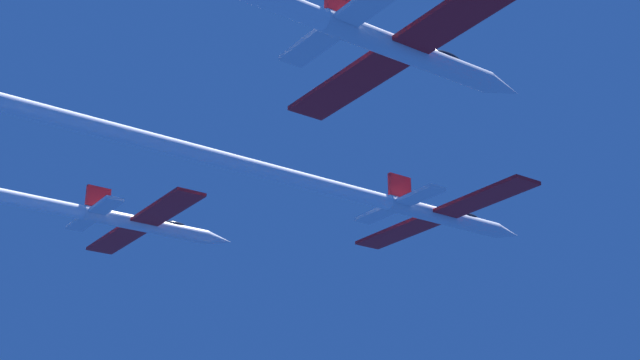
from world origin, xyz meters
TOP-DOWN VIEW (x-y plane):
  - jet_lead at (0.66, -22.58)m, footprint 19.21×71.01m

SIDE VIEW (x-z plane):
  - jet_lead at x=0.66m, z-range -2.05..1.13m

